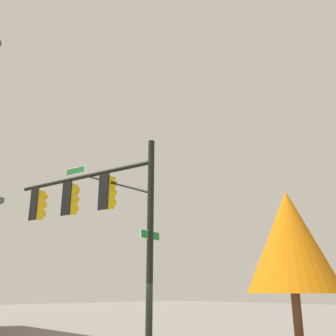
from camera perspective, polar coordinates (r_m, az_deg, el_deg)
The scene contains 2 objects.
signal_pole_assembly at distance 13.47m, azimuth -10.98°, elevation -6.26°, with size 6.30×1.89×6.90m.
tree_near at distance 20.19m, azimuth 17.56°, elevation -10.13°, with size 4.46×4.46×7.15m.
Camera 1 is at (-8.75, 7.63, 2.33)m, focal length 41.37 mm.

